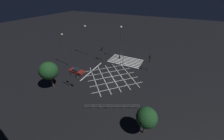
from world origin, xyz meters
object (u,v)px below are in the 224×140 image
Objects in this scene: traffic_light_sw_cross at (149,62)px; traffic_light_median_south at (121,57)px; traffic_light_se_cross at (101,52)px; street_tree_near at (49,71)px; waiting_car at (77,71)px; street_lamp_west at (121,35)px; traffic_light_se_main at (103,51)px; traffic_light_ne_main at (73,77)px; street_lamp_far at (64,44)px; traffic_light_sw_main at (149,59)px; street_tree_far at (147,118)px; traffic_light_ne_cross at (71,75)px; street_lamp_east at (86,34)px.

traffic_light_median_south reaches higher than traffic_light_sw_cross.
street_tree_near is at bearing -11.41° from traffic_light_se_cross.
traffic_light_se_cross reaches higher than waiting_car.
traffic_light_se_main is at bearing 36.44° from street_lamp_west.
traffic_light_ne_main is 1.05× the size of traffic_light_se_cross.
street_lamp_far is (7.67, 7.36, 3.34)m from traffic_light_se_main.
waiting_car is (2.56, 9.64, -2.49)m from traffic_light_se_main.
traffic_light_median_south is (7.35, 2.28, 0.16)m from traffic_light_sw_main.
traffic_light_se_cross is at bearing -45.31° from street_tree_far.
street_lamp_far reaches higher than traffic_light_ne_cross.
street_lamp_west is 1.10× the size of street_lamp_far.
traffic_light_sw_cross is 0.99× the size of traffic_light_se_cross.
street_tree_far is at bearing 32.63° from traffic_light_median_south.
traffic_light_se_main is 1.08× the size of traffic_light_se_cross.
street_tree_far is at bearing 174.93° from street_tree_near.
street_lamp_east is 8.66m from street_lamp_far.
traffic_light_se_cross is 7.94m from street_lamp_east.
street_tree_near is 1.23× the size of street_tree_far.
traffic_light_median_south is 6.99m from traffic_light_se_main.
traffic_light_sw_cross is 0.38× the size of street_lamp_west.
traffic_light_median_south is at bearing 17.22° from traffic_light_sw_main.
traffic_light_sw_cross is at bearing -79.64° from street_tree_far.
traffic_light_sw_main is 0.43× the size of street_lamp_east.
street_lamp_far is at bearing 41.28° from street_lamp_west.
waiting_car is at bearing -61.09° from traffic_light_sw_cross.
traffic_light_sw_cross reaches higher than waiting_car.
traffic_light_sw_main is 1.08× the size of traffic_light_sw_cross.
street_tree_near reaches higher than traffic_light_sw_main.
street_tree_near is at bearing -5.07° from street_tree_far.
street_tree_far is at bearing 140.91° from street_lamp_east.
street_lamp_far is at bearing 82.85° from street_lamp_east.
traffic_light_median_south is 14.39m from traffic_light_ne_main.
street_lamp_east is 1.56× the size of street_tree_near.
street_tree_near reaches higher than traffic_light_ne_cross.
traffic_light_se_cross is at bearing -137.41° from street_lamp_far.
traffic_light_ne_main is (5.74, 13.20, -0.12)m from traffic_light_median_south.
traffic_light_sw_cross is 23.40m from street_lamp_far.
waiting_car is (16.90, 9.34, -2.24)m from traffic_light_sw_cross.
traffic_light_sw_cross is 11.57m from street_lamp_west.
traffic_light_ne_main is 0.44× the size of street_lamp_far.
street_tree_far reaches higher than traffic_light_sw_cross.
street_lamp_east is (6.52, -15.31, 4.59)m from traffic_light_ne_cross.
traffic_light_sw_cross is 0.92× the size of traffic_light_median_south.
traffic_light_se_cross is (0.10, -13.64, 0.21)m from traffic_light_ne_cross.
street_lamp_east is at bearing -1.32° from traffic_light_sw_main.
traffic_light_median_south is at bearing -158.19° from street_lamp_far.
traffic_light_se_cross is (0.18, 0.48, -0.23)m from traffic_light_se_main.
street_tree_far is at bearing 44.69° from traffic_light_se_cross.
street_lamp_west reaches higher than traffic_light_se_cross.
street_lamp_far is 8.08m from waiting_car.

